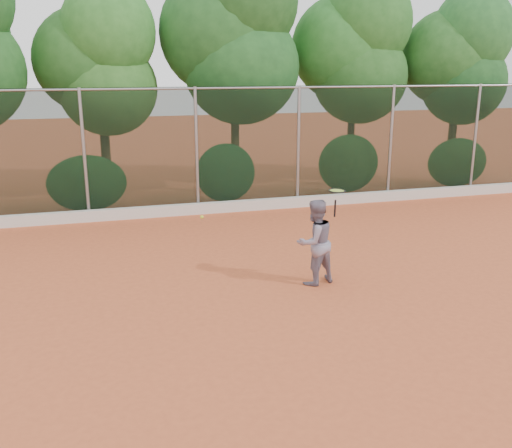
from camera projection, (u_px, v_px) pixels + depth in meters
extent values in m
plane|color=#C7582F|center=(272.00, 309.00, 9.81)|extent=(80.00, 80.00, 0.00)
cube|color=beige|center=(199.00, 209.00, 16.08)|extent=(24.00, 0.20, 0.30)
imported|color=slate|center=(315.00, 242.00, 10.76)|extent=(0.95, 0.84, 1.65)
cube|color=black|center=(197.00, 151.00, 15.82)|extent=(24.00, 0.01, 3.50)
cylinder|color=gray|center=(195.00, 88.00, 15.37)|extent=(24.00, 0.06, 0.06)
cylinder|color=gray|center=(84.00, 156.00, 15.03)|extent=(0.09, 0.09, 3.50)
cylinder|color=gray|center=(197.00, 151.00, 15.82)|extent=(0.09, 0.09, 3.50)
cylinder|color=gray|center=(298.00, 147.00, 16.62)|extent=(0.09, 0.09, 3.50)
cylinder|color=gray|center=(391.00, 143.00, 17.41)|extent=(0.09, 0.09, 3.50)
cylinder|color=gray|center=(475.00, 140.00, 18.21)|extent=(0.09, 0.09, 3.50)
cylinder|color=#3B2916|center=(106.00, 162.00, 17.46)|extent=(0.28, 0.28, 2.40)
ellipsoid|color=#2B5F20|center=(108.00, 88.00, 16.84)|extent=(2.90, 2.40, 2.80)
ellipsoid|color=#20511C|center=(89.00, 60.00, 16.77)|extent=(3.20, 2.70, 3.10)
ellipsoid|color=#266322|center=(108.00, 31.00, 16.25)|extent=(2.70, 2.30, 2.90)
cylinder|color=#48331B|center=(235.00, 148.00, 18.17)|extent=(0.26, 0.26, 3.00)
ellipsoid|color=#296C29|center=(242.00, 67.00, 17.46)|extent=(3.60, 3.00, 3.50)
ellipsoid|color=#2B6D29|center=(223.00, 33.00, 17.34)|extent=(3.90, 3.20, 3.80)
ellipsoid|color=#296125|center=(245.00, 1.00, 16.88)|extent=(3.20, 2.70, 3.30)
cylinder|color=#452B1A|center=(350.00, 147.00, 19.48)|extent=(0.24, 0.24, 2.70)
ellipsoid|color=#1F501B|center=(360.00, 76.00, 18.81)|extent=(3.20, 2.70, 3.10)
ellipsoid|color=#215F20|center=(344.00, 48.00, 18.71)|extent=(3.50, 2.90, 3.40)
ellipsoid|color=#1F551D|center=(367.00, 22.00, 18.29)|extent=(3.00, 2.50, 3.10)
cylinder|color=#432F1A|center=(451.00, 148.00, 20.12)|extent=(0.28, 0.28, 2.50)
ellipsoid|color=#246025|center=(464.00, 82.00, 19.47)|extent=(3.00, 2.50, 2.90)
ellipsoid|color=#33732B|center=(448.00, 58.00, 19.40)|extent=(3.30, 2.80, 3.20)
ellipsoid|color=#2D772F|center=(473.00, 33.00, 18.98)|extent=(2.80, 2.40, 3.00)
ellipsoid|color=#2C6827|center=(87.00, 183.00, 16.01)|extent=(2.20, 1.16, 1.60)
ellipsoid|color=#2A6E2C|center=(226.00, 173.00, 17.04)|extent=(1.80, 1.04, 1.76)
ellipsoid|color=#356F2A|center=(348.00, 163.00, 18.08)|extent=(2.00, 1.10, 1.84)
ellipsoid|color=#346928|center=(457.00, 162.00, 19.18)|extent=(2.16, 1.12, 1.64)
cylinder|color=black|center=(335.00, 208.00, 10.65)|extent=(0.05, 0.05, 0.32)
torus|color=black|center=(337.00, 191.00, 10.50)|extent=(0.41, 0.41, 0.04)
cylinder|color=#A3C339|center=(337.00, 191.00, 10.50)|extent=(0.35, 0.35, 0.01)
sphere|color=#C4D430|center=(202.00, 217.00, 9.95)|extent=(0.06, 0.06, 0.06)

